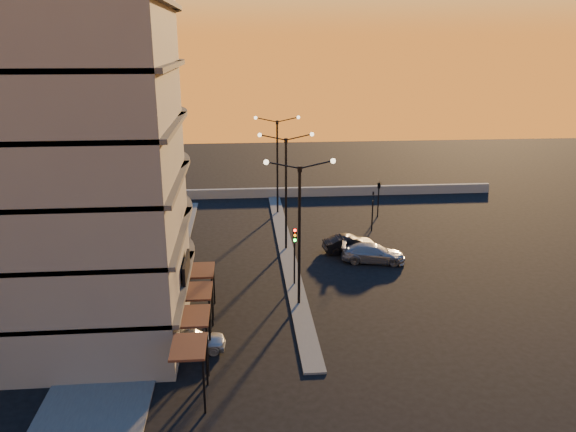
# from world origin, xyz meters

# --- Properties ---
(ground) EXTENTS (120.00, 120.00, 0.00)m
(ground) POSITION_xyz_m (0.00, 0.00, 0.00)
(ground) COLOR black
(ground) RESTS_ON ground
(sidewalk_west) EXTENTS (5.00, 40.00, 0.12)m
(sidewalk_west) POSITION_xyz_m (-10.50, 4.00, 0.06)
(sidewalk_west) COLOR #51514E
(sidewalk_west) RESTS_ON ground
(median) EXTENTS (1.20, 36.00, 0.12)m
(median) POSITION_xyz_m (0.00, 10.00, 0.06)
(median) COLOR #51514E
(median) RESTS_ON ground
(parapet) EXTENTS (44.00, 0.50, 1.00)m
(parapet) POSITION_xyz_m (2.00, 26.00, 0.50)
(parapet) COLOR gray
(parapet) RESTS_ON ground
(building) EXTENTS (14.35, 17.08, 25.00)m
(building) POSITION_xyz_m (-14.00, 0.03, 11.91)
(building) COLOR slate
(building) RESTS_ON ground
(streetlamp_near) EXTENTS (4.32, 0.32, 9.51)m
(streetlamp_near) POSITION_xyz_m (0.00, 0.00, 5.59)
(streetlamp_near) COLOR black
(streetlamp_near) RESTS_ON ground
(streetlamp_mid) EXTENTS (4.32, 0.32, 9.51)m
(streetlamp_mid) POSITION_xyz_m (0.00, 10.00, 5.59)
(streetlamp_mid) COLOR black
(streetlamp_mid) RESTS_ON ground
(streetlamp_far) EXTENTS (4.32, 0.32, 9.51)m
(streetlamp_far) POSITION_xyz_m (0.00, 20.00, 5.59)
(streetlamp_far) COLOR black
(streetlamp_far) RESTS_ON ground
(traffic_light_main) EXTENTS (0.28, 0.44, 4.25)m
(traffic_light_main) POSITION_xyz_m (0.00, 2.87, 2.89)
(traffic_light_main) COLOR black
(traffic_light_main) RESTS_ON ground
(signal_east_a) EXTENTS (0.13, 0.16, 3.60)m
(signal_east_a) POSITION_xyz_m (8.00, 14.00, 1.93)
(signal_east_a) COLOR black
(signal_east_a) RESTS_ON ground
(signal_east_b) EXTENTS (0.42, 1.99, 3.60)m
(signal_east_b) POSITION_xyz_m (9.50, 18.00, 3.10)
(signal_east_b) COLOR black
(signal_east_b) RESTS_ON ground
(car_hatchback) EXTENTS (3.97, 1.80, 1.32)m
(car_hatchback) POSITION_xyz_m (-6.50, -5.19, 0.66)
(car_hatchback) COLOR #B3B7BB
(car_hatchback) RESTS_ON ground
(car_sedan) EXTENTS (4.33, 1.93, 1.38)m
(car_sedan) POSITION_xyz_m (5.00, 8.96, 0.69)
(car_sedan) COLOR black
(car_sedan) RESTS_ON ground
(car_wagon) EXTENTS (5.15, 2.94, 1.41)m
(car_wagon) POSITION_xyz_m (6.44, 6.74, 0.70)
(car_wagon) COLOR gray
(car_wagon) RESTS_ON ground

